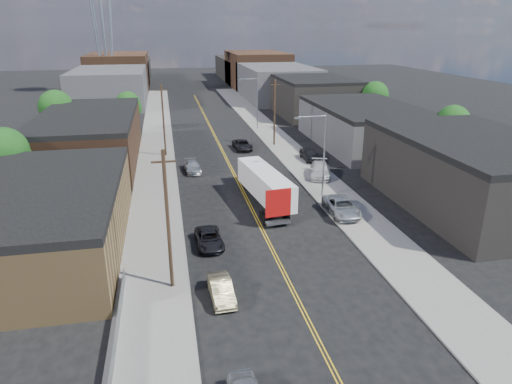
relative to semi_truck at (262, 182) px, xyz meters
name	(u,v)px	position (x,y,z in m)	size (l,w,h in m)	color
ground	(213,131)	(-1.50, 34.62, -2.11)	(260.00, 260.00, 0.00)	black
centerline	(224,153)	(-1.50, 19.62, -2.10)	(0.32, 120.00, 0.01)	gold
sidewalk_left	(157,156)	(-11.00, 19.62, -2.03)	(5.00, 140.00, 0.15)	slate
sidewalk_right	(287,150)	(8.00, 19.62, -2.03)	(5.00, 140.00, 0.15)	slate
warehouse_tan	(44,218)	(-19.50, -7.38, 0.69)	(12.00, 22.00, 5.60)	brown
warehouse_brown	(89,138)	(-19.50, 18.62, 1.19)	(12.00, 26.00, 6.60)	#43291B
industrial_right_a	(473,172)	(20.49, -5.38, 1.44)	(14.00, 22.00, 7.10)	black
industrial_right_b	(365,125)	(20.50, 20.62, 0.94)	(14.00, 24.00, 6.10)	#333336
industrial_right_c	(313,96)	(20.50, 46.62, 1.69)	(14.00, 22.00, 7.60)	black
skyline_left_a	(111,86)	(-21.50, 69.62, 1.89)	(16.00, 30.00, 8.00)	#333336
skyline_right_a	(277,82)	(18.50, 69.62, 1.89)	(16.00, 30.00, 8.00)	#333336
skyline_left_b	(119,72)	(-21.50, 94.62, 2.89)	(16.00, 26.00, 10.00)	#43291B
skyline_right_b	(257,69)	(18.50, 94.62, 2.89)	(16.00, 26.00, 10.00)	#43291B
skyline_left_c	(125,71)	(-21.50, 114.62, 1.39)	(16.00, 40.00, 7.00)	black
skyline_right_c	(245,69)	(18.50, 114.62, 1.39)	(16.00, 40.00, 7.00)	black
streetlight_near	(321,150)	(6.10, -0.38, 3.22)	(3.39, 0.25, 9.00)	gray
streetlight_far	(255,99)	(6.10, 34.62, 3.22)	(3.39, 0.25, 9.00)	gray
utility_pole_left_near	(168,220)	(-9.70, -15.38, 3.03)	(1.60, 0.26, 10.00)	black
utility_pole_left_far	(163,120)	(-9.70, 19.62, 3.03)	(1.60, 0.26, 10.00)	black
utility_pole_right	(275,112)	(6.70, 22.62, 3.03)	(1.60, 0.26, 10.00)	black
chainlink_fence	(115,345)	(-13.00, -21.88, -1.45)	(0.05, 16.00, 1.22)	slate
tree_left_near	(6,154)	(-25.44, 4.61, 3.07)	(4.85, 4.76, 7.91)	black
tree_left_mid	(57,109)	(-25.44, 29.61, 3.38)	(5.10, 5.04, 8.37)	black
tree_left_far	(128,106)	(-15.44, 36.61, 2.46)	(4.35, 4.20, 6.97)	black
tree_right_near	(453,124)	(28.56, 10.61, 2.76)	(4.60, 4.48, 7.44)	black
tree_right_far	(375,96)	(28.56, 34.61, 3.07)	(4.85, 4.76, 7.91)	black
semi_truck	(262,182)	(0.00, 0.00, 0.00)	(3.81, 14.42, 3.70)	silver
car_left_b	(221,290)	(-6.50, -17.38, -1.44)	(1.42, 4.06, 1.34)	#7A7350
car_left_c	(209,239)	(-6.50, -9.38, -1.47)	(2.12, 4.60, 1.28)	black
car_left_d	(192,167)	(-6.50, 11.55, -1.45)	(1.84, 4.53, 1.31)	#A8ACAD
car_right_lot_a	(342,207)	(6.70, -5.43, -1.18)	(2.57, 5.58, 1.55)	#AEB2B3
car_right_lot_b	(320,170)	(8.49, 6.23, -1.15)	(2.27, 5.59, 1.62)	#B2B2B2
car_right_lot_c	(310,154)	(9.45, 13.35, -1.15)	(1.90, 4.72, 1.61)	black
car_ahead_truck	(242,145)	(1.52, 21.18, -1.40)	(2.33, 5.05, 1.40)	black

